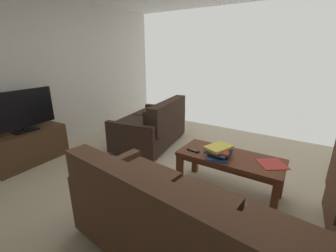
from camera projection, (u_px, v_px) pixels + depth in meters
ground_plane at (189, 185)px, 2.88m from camera, size 5.42×4.97×0.01m
wall_right at (53, 75)px, 3.89m from camera, size 0.12×4.97×2.51m
sofa_main at (184, 230)px, 1.65m from camera, size 2.09×1.00×0.88m
loveseat_near at (153, 126)px, 4.05m from camera, size 1.09×1.54×0.84m
coffee_table at (229, 162)px, 2.63m from camera, size 1.18×0.52×0.48m
tv_stand at (29, 147)px, 3.40m from camera, size 0.47×1.06×0.51m
flat_tv at (21, 110)px, 3.22m from camera, size 0.22×0.94×0.61m
book_stack at (219, 152)px, 2.56m from camera, size 0.31×0.36×0.13m
tv_remote at (193, 151)px, 2.72m from camera, size 0.16×0.07×0.02m
loose_magazine at (272, 164)px, 2.40m from camera, size 0.37×0.37×0.01m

